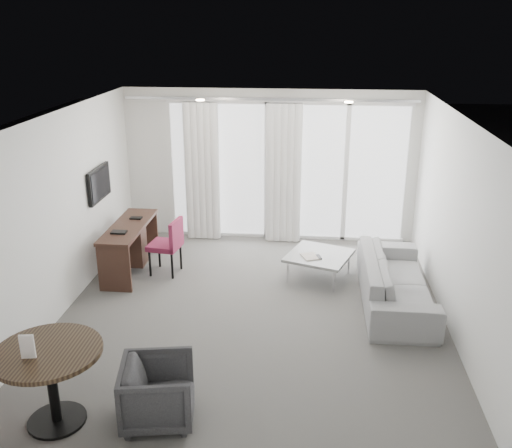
# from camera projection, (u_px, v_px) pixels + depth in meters

# --- Properties ---
(floor) EXTENTS (5.00, 6.00, 0.00)m
(floor) POSITION_uv_depth(u_px,v_px,m) (251.00, 319.00, 7.43)
(floor) COLOR #565450
(floor) RESTS_ON ground
(ceiling) EXTENTS (5.00, 6.00, 0.00)m
(ceiling) POSITION_uv_depth(u_px,v_px,m) (251.00, 119.00, 6.54)
(ceiling) COLOR white
(ceiling) RESTS_ON ground
(wall_left) EXTENTS (0.00, 6.00, 2.60)m
(wall_left) POSITION_uv_depth(u_px,v_px,m) (55.00, 219.00, 7.22)
(wall_left) COLOR silver
(wall_left) RESTS_ON ground
(wall_right) EXTENTS (0.00, 6.00, 2.60)m
(wall_right) POSITION_uv_depth(u_px,v_px,m) (461.00, 232.00, 6.75)
(wall_right) COLOR silver
(wall_right) RESTS_ON ground
(wall_front) EXTENTS (5.00, 0.00, 2.60)m
(wall_front) POSITION_uv_depth(u_px,v_px,m) (208.00, 365.00, 4.18)
(wall_front) COLOR silver
(wall_front) RESTS_ON ground
(window_panel) EXTENTS (4.00, 0.02, 2.38)m
(window_panel) POSITION_uv_depth(u_px,v_px,m) (287.00, 172.00, 9.78)
(window_panel) COLOR white
(window_panel) RESTS_ON ground
(window_frame) EXTENTS (4.10, 0.06, 2.44)m
(window_frame) POSITION_uv_depth(u_px,v_px,m) (287.00, 172.00, 9.77)
(window_frame) COLOR white
(window_frame) RESTS_ON ground
(curtain_left) EXTENTS (0.60, 0.20, 2.38)m
(curtain_left) POSITION_uv_depth(u_px,v_px,m) (202.00, 172.00, 9.76)
(curtain_left) COLOR silver
(curtain_left) RESTS_ON ground
(curtain_right) EXTENTS (0.60, 0.20, 2.38)m
(curtain_right) POSITION_uv_depth(u_px,v_px,m) (284.00, 174.00, 9.63)
(curtain_right) COLOR silver
(curtain_right) RESTS_ON ground
(curtain_track) EXTENTS (4.80, 0.04, 0.04)m
(curtain_track) POSITION_uv_depth(u_px,v_px,m) (270.00, 99.00, 9.23)
(curtain_track) COLOR #B2B2B7
(curtain_track) RESTS_ON ceiling
(downlight_a) EXTENTS (0.12, 0.12, 0.02)m
(downlight_a) POSITION_uv_depth(u_px,v_px,m) (200.00, 100.00, 8.13)
(downlight_a) COLOR #FFE0B2
(downlight_a) RESTS_ON ceiling
(downlight_b) EXTENTS (0.12, 0.12, 0.02)m
(downlight_b) POSITION_uv_depth(u_px,v_px,m) (349.00, 102.00, 7.93)
(downlight_b) COLOR #FFE0B2
(downlight_b) RESTS_ON ceiling
(desk) EXTENTS (0.49, 1.58, 0.74)m
(desk) POSITION_uv_depth(u_px,v_px,m) (130.00, 248.00, 8.74)
(desk) COLOR #352018
(desk) RESTS_ON floor
(tv) EXTENTS (0.05, 0.80, 0.50)m
(tv) POSITION_uv_depth(u_px,v_px,m) (99.00, 184.00, 8.55)
(tv) COLOR black
(tv) RESTS_ON wall_left
(desk_chair) EXTENTS (0.54, 0.51, 0.87)m
(desk_chair) POSITION_uv_depth(u_px,v_px,m) (165.00, 246.00, 8.64)
(desk_chair) COLOR maroon
(desk_chair) RESTS_ON floor
(round_table) EXTENTS (1.09, 1.09, 0.80)m
(round_table) POSITION_uv_depth(u_px,v_px,m) (53.00, 387.00, 5.41)
(round_table) COLOR #322416
(round_table) RESTS_ON floor
(menu_card) EXTENTS (0.13, 0.04, 0.24)m
(menu_card) POSITION_uv_depth(u_px,v_px,m) (30.00, 366.00, 5.18)
(menu_card) COLOR white
(menu_card) RESTS_ON round_table
(tub_armchair) EXTENTS (0.80, 0.78, 0.63)m
(tub_armchair) POSITION_uv_depth(u_px,v_px,m) (158.00, 392.00, 5.47)
(tub_armchair) COLOR #2F2F31
(tub_armchair) RESTS_ON floor
(coffee_table) EXTENTS (1.11, 1.11, 0.39)m
(coffee_table) POSITION_uv_depth(u_px,v_px,m) (319.00, 266.00, 8.53)
(coffee_table) COLOR gray
(coffee_table) RESTS_ON floor
(remote) EXTENTS (0.10, 0.18, 0.02)m
(remote) POSITION_uv_depth(u_px,v_px,m) (319.00, 259.00, 8.35)
(remote) COLOR black
(remote) RESTS_ON coffee_table
(magazine) EXTENTS (0.28, 0.31, 0.01)m
(magazine) POSITION_uv_depth(u_px,v_px,m) (310.00, 259.00, 8.38)
(magazine) COLOR gray
(magazine) RESTS_ON coffee_table
(sofa) EXTENTS (0.88, 2.25, 0.66)m
(sofa) POSITION_uv_depth(u_px,v_px,m) (396.00, 281.00, 7.75)
(sofa) COLOR gray
(sofa) RESTS_ON floor
(terrace_slab) EXTENTS (5.60, 3.00, 0.12)m
(terrace_slab) POSITION_uv_depth(u_px,v_px,m) (289.00, 213.00, 11.63)
(terrace_slab) COLOR #4D4D50
(terrace_slab) RESTS_ON ground
(rattan_chair_a) EXTENTS (0.56, 0.56, 0.73)m
(rattan_chair_a) POSITION_uv_depth(u_px,v_px,m) (338.00, 194.00, 11.46)
(rattan_chair_a) COLOR brown
(rattan_chair_a) RESTS_ON terrace_slab
(rattan_chair_b) EXTENTS (0.54, 0.54, 0.76)m
(rattan_chair_b) POSITION_uv_depth(u_px,v_px,m) (351.00, 187.00, 11.87)
(rattan_chair_b) COLOR brown
(rattan_chair_b) RESTS_ON terrace_slab
(rattan_table) EXTENTS (0.70, 0.70, 0.56)m
(rattan_table) POSITION_uv_depth(u_px,v_px,m) (331.00, 204.00, 11.12)
(rattan_table) COLOR brown
(rattan_table) RESTS_ON terrace_slab
(balustrade) EXTENTS (5.50, 0.06, 1.05)m
(balustrade) POSITION_uv_depth(u_px,v_px,m) (293.00, 169.00, 12.80)
(balustrade) COLOR #B2B2B7
(balustrade) RESTS_ON terrace_slab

